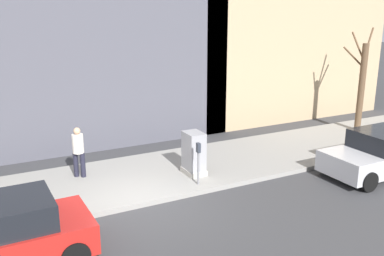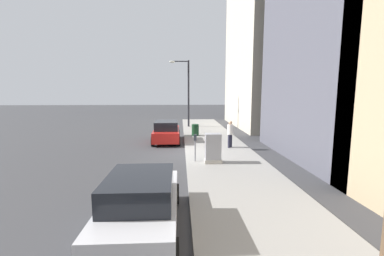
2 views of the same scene
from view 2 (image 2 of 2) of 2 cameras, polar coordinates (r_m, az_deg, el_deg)
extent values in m
plane|color=#38383A|center=(14.88, -1.49, -5.87)|extent=(120.00, 120.00, 0.00)
cube|color=gray|center=(15.04, 6.18, -5.48)|extent=(4.00, 36.00, 0.15)
cube|color=#B7B7BC|center=(7.05, -11.11, -17.21)|extent=(1.83, 4.21, 0.70)
cube|color=black|center=(6.61, -11.51, -12.83)|extent=(1.61, 2.21, 0.60)
cylinder|color=black|center=(8.69, -15.31, -14.15)|extent=(0.22, 0.64, 0.64)
cylinder|color=black|center=(8.50, -3.67, -14.40)|extent=(0.22, 0.64, 0.64)
cylinder|color=black|center=(5.75, -4.09, -26.19)|extent=(0.22, 0.64, 0.64)
cube|color=red|center=(18.61, -5.67, -1.33)|extent=(1.87, 4.23, 0.70)
cube|color=black|center=(18.32, -5.72, 0.58)|extent=(1.63, 2.22, 0.60)
cylinder|color=black|center=(20.23, -7.91, -1.34)|extent=(0.23, 0.64, 0.64)
cylinder|color=black|center=(20.17, -3.09, -1.31)|extent=(0.23, 0.64, 0.64)
cylinder|color=black|center=(17.19, -8.69, -3.00)|extent=(0.23, 0.64, 0.64)
cylinder|color=black|center=(17.12, -3.01, -2.96)|extent=(0.23, 0.64, 0.64)
cylinder|color=slate|center=(12.75, 0.70, -5.09)|extent=(0.07, 0.07, 1.05)
cube|color=#2D333D|center=(12.62, 0.71, -2.11)|extent=(0.14, 0.10, 0.30)
cube|color=#A8A399|center=(12.66, 4.65, -7.25)|extent=(0.83, 0.61, 0.18)
cube|color=#939399|center=(12.49, 4.69, -4.08)|extent=(0.75, 0.55, 1.25)
cylinder|color=black|center=(25.62, -0.77, 7.58)|extent=(0.18, 0.18, 6.50)
cylinder|color=black|center=(25.79, -2.62, 14.59)|extent=(1.60, 0.10, 0.10)
ellipsoid|color=beige|center=(25.79, -4.45, 14.46)|extent=(0.56, 0.32, 0.20)
cylinder|color=#14381E|center=(20.30, 0.73, -0.43)|extent=(0.56, 0.56, 0.90)
cylinder|color=#1E1E2D|center=(16.00, 8.26, -2.93)|extent=(0.16, 0.16, 0.82)
cylinder|color=#1E1E2D|center=(16.21, 8.62, -2.79)|extent=(0.16, 0.16, 0.82)
cylinder|color=silver|center=(15.99, 8.50, -0.32)|extent=(0.36, 0.36, 0.62)
sphere|color=tan|center=(15.94, 8.53, 1.17)|extent=(0.22, 0.22, 0.22)
cube|color=#BCB29E|center=(29.96, 22.24, 18.50)|extent=(12.43, 12.43, 18.69)
camera|label=1|loc=(21.03, -32.31, 11.82)|focal=40.00mm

